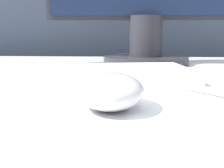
{
  "coord_description": "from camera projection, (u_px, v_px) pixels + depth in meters",
  "views": [
    {
      "loc": [
        -0.05,
        -0.57,
        0.8
      ],
      "look_at": [
        -0.07,
        -0.19,
        0.73
      ],
      "focal_mm": 50.0,
      "sensor_mm": 36.0,
      "label": 1
    }
  ],
  "objects": [
    {
      "name": "computer_mouse_near",
      "position": [
        110.0,
        91.0,
        0.35
      ],
      "size": [
        0.08,
        0.11,
        0.04
      ],
      "rotation": [
        0.0,
        0.0,
        0.04
      ],
      "color": "silver",
      "rests_on": "desk"
    },
    {
      "name": "partition_panel",
      "position": [
        143.0,
        109.0,
        1.18
      ],
      "size": [
        5.0,
        0.03,
        1.0
      ],
      "color": "#333D4C",
      "rests_on": "ground_plane"
    },
    {
      "name": "keyboard",
      "position": [
        78.0,
        74.0,
        0.53
      ],
      "size": [
        0.41,
        0.2,
        0.02
      ],
      "rotation": [
        0.0,
        0.0,
        0.15
      ],
      "color": "white",
      "rests_on": "desk"
    }
  ]
}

